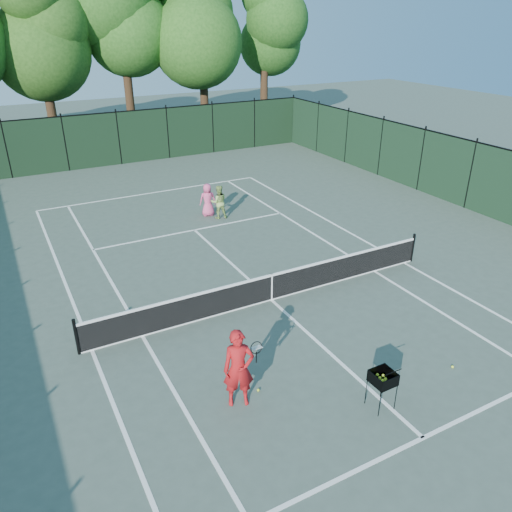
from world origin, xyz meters
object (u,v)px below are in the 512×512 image
player_green (219,202)px  loose_ball_midcourt (258,390)px  player_pink (208,200)px  ball_hopper (383,378)px  coach (239,369)px  loose_ball_near_cart (452,367)px

player_green → loose_ball_midcourt: size_ratio=21.60×
player_pink → ball_hopper: 12.97m
coach → loose_ball_midcourt: 1.09m
ball_hopper → loose_ball_near_cart: bearing=3.0°
player_green → ball_hopper: size_ratio=1.54×
coach → loose_ball_midcourt: bearing=31.4°
ball_hopper → loose_ball_midcourt: bearing=140.2°
coach → player_green: 11.65m
coach → loose_ball_near_cart: 5.54m
loose_ball_midcourt → coach: bearing=-168.3°
ball_hopper → coach: bearing=148.2°
player_pink → coach: bearing=85.2°
player_pink → ball_hopper: (-1.36, -12.90, 0.07)m
player_green → loose_ball_midcourt: player_green is taller
loose_ball_midcourt → player_green: bearing=70.2°
coach → loose_ball_midcourt: size_ratio=28.13×
player_green → player_pink: bearing=-44.1°
ball_hopper → loose_ball_near_cart: size_ratio=14.06×
loose_ball_near_cart → loose_ball_midcourt: (-4.72, 1.55, 0.00)m
coach → player_pink: size_ratio=1.32×
ball_hopper → loose_ball_near_cart: (2.54, 0.19, -0.77)m
player_pink → loose_ball_midcourt: player_pink is taller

